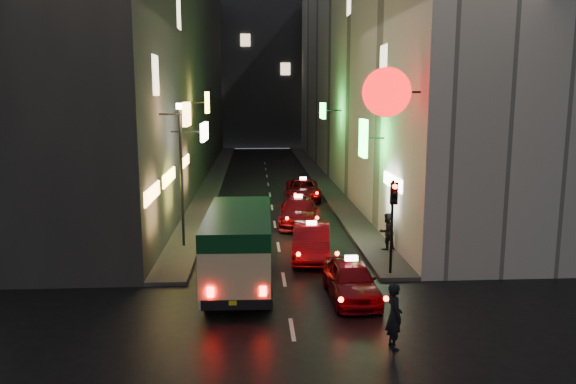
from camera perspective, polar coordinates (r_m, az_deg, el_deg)
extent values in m
cube|color=#353330|center=(45.90, -12.47, 12.43)|extent=(6.00, 52.00, 18.00)
cube|color=#EDA553|center=(24.03, -10.25, 7.80)|extent=(0.18, 1.60, 0.99)
cube|color=white|center=(27.24, -8.49, 6.09)|extent=(0.18, 2.48, 0.84)
cube|color=#FCEE3F|center=(35.92, -8.21, 8.99)|extent=(0.18, 1.39, 1.34)
cube|color=#EDA553|center=(22.12, -13.66, -0.13)|extent=(0.10, 3.06, 0.55)
cube|color=#FCEE3F|center=(26.36, -12.02, 1.50)|extent=(0.10, 3.47, 0.55)
cube|color=#EDA553|center=(32.68, -10.37, 3.12)|extent=(0.10, 2.72, 0.55)
cube|color=#FFE5B2|center=(23.66, -13.33, 11.46)|extent=(0.06, 1.30, 1.60)
cube|color=#FFE5B2|center=(31.85, -11.06, 17.37)|extent=(0.06, 1.30, 1.60)
cube|color=beige|center=(46.27, 8.00, 12.54)|extent=(6.00, 52.00, 18.00)
cylinder|color=#F20A0A|center=(20.88, 10.00, 9.97)|extent=(1.78, 0.18, 1.78)
cube|color=#32FF45|center=(26.33, 7.66, 5.44)|extent=(0.18, 1.27, 1.75)
cube|color=#32FF45|center=(38.99, 3.55, 8.25)|extent=(0.18, 1.92, 1.08)
cube|color=white|center=(24.85, 10.61, 1.05)|extent=(0.10, 3.09, 0.55)
cube|color=#FFE5B2|center=(27.04, 9.68, 12.83)|extent=(0.06, 1.30, 1.60)
cube|color=#FFE5B2|center=(37.27, 6.23, 18.68)|extent=(0.06, 1.30, 1.60)
cube|color=#2F2F34|center=(77.44, -2.76, 12.96)|extent=(30.00, 10.00, 22.00)
cube|color=#413E3C|center=(45.91, -7.43, 1.40)|extent=(1.50, 52.00, 0.15)
cube|color=#413E3C|center=(46.10, 3.17, 1.51)|extent=(1.50, 52.00, 0.15)
cube|color=#FADB9C|center=(19.75, -5.00, -5.42)|extent=(2.30, 6.27, 2.28)
cube|color=#0C3C1B|center=(19.54, -5.03, -2.92)|extent=(2.33, 6.29, 0.57)
cube|color=black|center=(19.99, -4.98, -4.55)|extent=(2.28, 3.78, 0.52)
cube|color=black|center=(17.14, -5.21, -11.29)|extent=(2.14, 0.22, 0.31)
cube|color=#FF0A05|center=(16.98, -7.91, -10.06)|extent=(0.19, 0.06, 0.29)
cube|color=#FF0A05|center=(16.92, -2.56, -10.04)|extent=(0.19, 0.06, 0.29)
cylinder|color=black|center=(22.02, -7.36, -6.94)|extent=(0.23, 0.79, 0.79)
cylinder|color=black|center=(18.19, -2.00, -10.50)|extent=(0.23, 0.79, 0.79)
imported|color=maroon|center=(18.98, 6.42, -8.53)|extent=(2.12, 4.83, 1.52)
cube|color=white|center=(18.73, 6.46, -6.06)|extent=(0.43, 0.19, 0.16)
sphere|color=#FF0A05|center=(16.85, 5.40, -10.84)|extent=(0.16, 0.16, 0.16)
sphere|color=#FF0A05|center=(17.10, 9.93, -10.63)|extent=(0.16, 0.16, 0.16)
imported|color=maroon|center=(23.41, 2.39, -4.76)|extent=(2.66, 5.38, 1.65)
cube|color=white|center=(23.20, 2.41, -2.58)|extent=(0.44, 0.22, 0.16)
sphere|color=#FF0A05|center=(21.08, 1.06, -6.34)|extent=(0.16, 0.16, 0.16)
sphere|color=#FF0A05|center=(21.24, 5.01, -6.25)|extent=(0.16, 0.16, 0.16)
imported|color=maroon|center=(29.46, 1.04, -1.72)|extent=(2.58, 5.35, 1.65)
cube|color=white|center=(29.29, 1.05, 0.03)|extent=(0.43, 0.22, 0.16)
sphere|color=#FF0A05|center=(27.11, -0.11, -2.68)|extent=(0.16, 0.16, 0.16)
sphere|color=#FF0A05|center=(27.23, 2.96, -2.64)|extent=(0.16, 0.16, 0.16)
imported|color=maroon|center=(36.60, 1.54, 0.43)|extent=(2.10, 4.81, 1.51)
cube|color=white|center=(36.47, 1.55, 1.74)|extent=(0.43, 0.19, 0.16)
sphere|color=#FF0A05|center=(34.42, 0.75, -0.13)|extent=(0.16, 0.16, 0.16)
sphere|color=#FF0A05|center=(34.54, 2.96, -0.10)|extent=(0.16, 0.16, 0.16)
imported|color=black|center=(15.52, 10.76, -11.86)|extent=(0.51, 0.72, 2.05)
imported|color=black|center=(24.46, 9.99, -3.72)|extent=(0.80, 0.70, 1.81)
cylinder|color=black|center=(21.10, 10.49, -3.54)|extent=(0.10, 0.10, 3.50)
cube|color=black|center=(20.67, 10.72, -0.14)|extent=(0.26, 0.18, 0.80)
sphere|color=#FF0A05|center=(20.52, 10.82, 0.55)|extent=(0.18, 0.18, 0.18)
sphere|color=black|center=(20.57, 10.79, -0.19)|extent=(0.17, 0.17, 0.17)
sphere|color=black|center=(20.61, 10.77, -0.93)|extent=(0.17, 0.17, 0.17)
cylinder|color=black|center=(24.78, -10.75, 1.37)|extent=(0.12, 0.12, 6.00)
cylinder|color=#FFE5BF|center=(24.52, -10.98, 8.55)|extent=(0.28, 0.28, 0.25)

